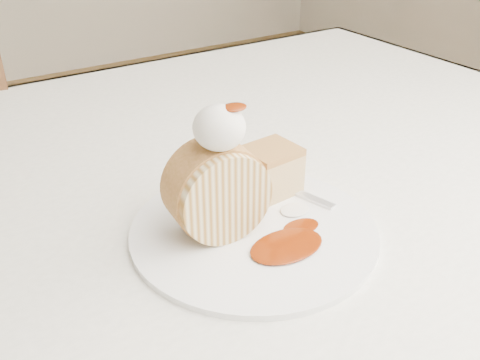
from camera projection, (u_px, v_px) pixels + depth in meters
table at (151, 254)px, 0.65m from camera, size 1.40×0.90×0.75m
plate at (254, 230)px, 0.54m from camera, size 0.27×0.27×0.01m
roulade_slice at (217, 191)px, 0.51m from camera, size 0.10×0.06×0.09m
cake_chunk at (271, 173)px, 0.59m from camera, size 0.06×0.05×0.05m
whipped_cream at (219, 128)px, 0.47m from camera, size 0.05×0.05×0.04m
caramel_drizzle at (234, 102)px, 0.46m from camera, size 0.02×0.02×0.01m
caramel_pool at (287, 246)px, 0.51m from camera, size 0.08×0.06×0.00m
fork at (293, 191)px, 0.59m from camera, size 0.06×0.15×0.00m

